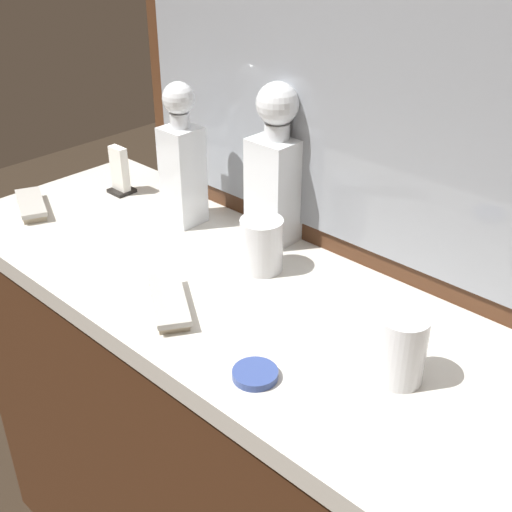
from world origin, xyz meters
The scene contains 10 objects.
dresser centered at (0.00, 0.00, 0.44)m, with size 1.40×0.48×0.88m.
dresser_mirror centered at (0.00, 0.22, 1.28)m, with size 1.05×0.03×0.80m.
crystal_decanter_left centered at (-0.12, 0.18, 1.01)m, with size 0.09×0.09×0.32m.
crystal_decanter_right centered at (-0.31, 0.11, 1.00)m, with size 0.07×0.07×0.30m.
crystal_tumbler_rear centered at (0.30, -0.02, 0.93)m, with size 0.07×0.07×0.11m.
crystal_tumbler_right centered at (-0.06, 0.07, 0.93)m, with size 0.08×0.08×0.10m.
silver_brush_far_right centered at (-0.08, -0.13, 0.90)m, with size 0.16×0.13×0.02m.
silver_brush_right centered at (-0.59, -0.09, 0.90)m, with size 0.15×0.11×0.02m.
porcelain_dish centered at (0.15, -0.16, 0.89)m, with size 0.07×0.07×0.01m.
napkin_holder centered at (-0.53, 0.10, 0.93)m, with size 0.05×0.05×0.11m.
Camera 1 is at (0.66, -0.70, 1.52)m, focal length 46.39 mm.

